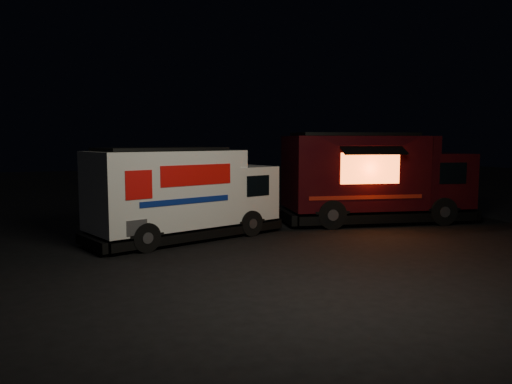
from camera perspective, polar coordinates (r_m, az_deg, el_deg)
name	(u,v)px	position (r m, az deg, el deg)	size (l,w,h in m)	color
ground	(261,259)	(12.67, 0.57, -7.61)	(80.00, 80.00, 0.00)	black
white_truck	(186,193)	(15.16, -7.97, -0.13)	(6.09, 2.08, 2.76)	silver
red_truck	(377,178)	(18.60, 13.65, 1.61)	(6.95, 2.56, 3.23)	#32090B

